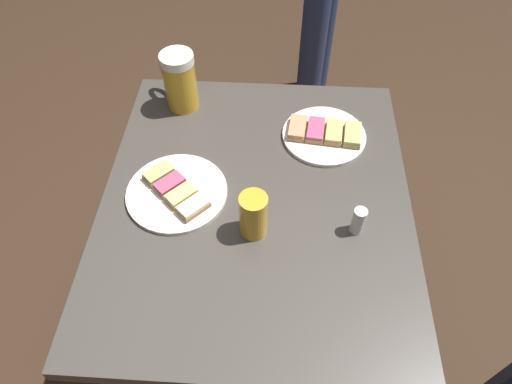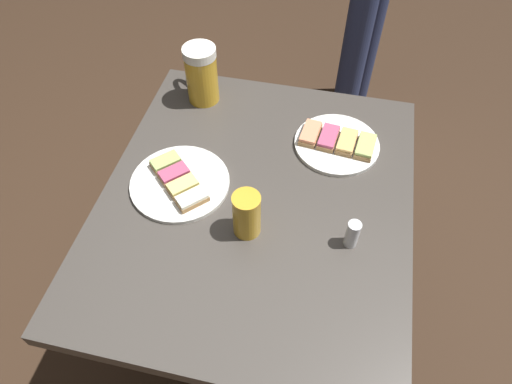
% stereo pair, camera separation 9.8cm
% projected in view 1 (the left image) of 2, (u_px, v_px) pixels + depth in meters
% --- Properties ---
extents(ground_plane, '(6.00, 6.00, 0.00)m').
position_uv_depth(ground_plane, '(256.00, 326.00, 1.56)').
color(ground_plane, '#382619').
extents(cafe_table, '(0.80, 0.68, 0.72)m').
position_uv_depth(cafe_table, '(256.00, 237.00, 1.12)').
color(cafe_table, black).
rests_on(cafe_table, ground_plane).
extents(plate_near, '(0.20, 0.20, 0.03)m').
position_uv_depth(plate_near, '(324.00, 134.00, 1.11)').
color(plate_near, white).
rests_on(plate_near, cafe_table).
extents(plate_far, '(0.22, 0.22, 0.03)m').
position_uv_depth(plate_far, '(176.00, 193.00, 1.00)').
color(plate_far, white).
rests_on(plate_far, cafe_table).
extents(beer_mug, '(0.12, 0.11, 0.15)m').
position_uv_depth(beer_mug, '(179.00, 80.00, 1.13)').
color(beer_mug, gold).
rests_on(beer_mug, cafe_table).
extents(beer_glass_small, '(0.06, 0.06, 0.11)m').
position_uv_depth(beer_glass_small, '(253.00, 215.00, 0.90)').
color(beer_glass_small, gold).
rests_on(beer_glass_small, cafe_table).
extents(salt_shaker, '(0.03, 0.03, 0.07)m').
position_uv_depth(salt_shaker, '(358.00, 221.00, 0.92)').
color(salt_shaker, silver).
rests_on(salt_shaker, cafe_table).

